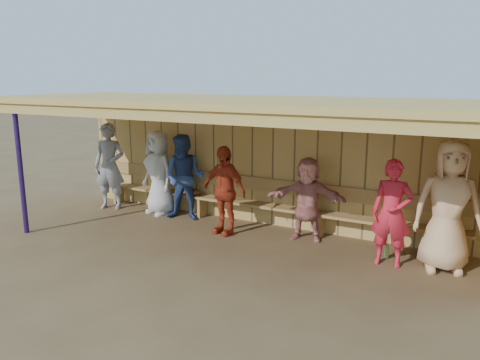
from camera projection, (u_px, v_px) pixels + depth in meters
name	position (u px, v px, depth m)	size (l,w,h in m)	color
ground	(230.00, 242.00, 8.26)	(90.00, 90.00, 0.00)	brown
player_a	(110.00, 166.00, 10.21)	(0.69, 0.45, 1.89)	gray
player_b	(159.00, 173.00, 9.80)	(0.87, 0.56, 1.78)	silver
player_c	(185.00, 177.00, 9.41)	(0.85, 0.66, 1.74)	navy
player_d	(224.00, 190.00, 8.55)	(0.96, 0.40, 1.64)	#B5381C
player_f	(307.00, 199.00, 8.24)	(1.38, 0.44, 1.49)	tan
player_g	(392.00, 213.00, 7.08)	(0.60, 0.39, 1.65)	red
player_h	(448.00, 206.00, 6.85)	(0.97, 0.63, 1.98)	#E0AD7E
dugout_structure	(268.00, 143.00, 8.30)	(8.80, 3.20, 2.50)	tan
bench	(259.00, 199.00, 9.10)	(7.60, 0.34, 0.93)	#AF884B
dugout_equipment	(228.00, 198.00, 9.29)	(5.32, 0.62, 0.80)	gold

